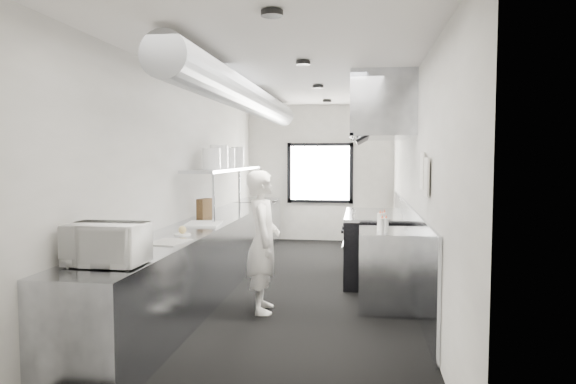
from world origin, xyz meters
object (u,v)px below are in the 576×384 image
(line_cook, at_px, (263,241))
(squeeze_bottle_a, at_px, (382,226))
(plate_stack_b, at_px, (219,157))
(exhaust_hood, at_px, (380,110))
(deli_tub_a, at_px, (114,248))
(plate_stack_c, at_px, (228,158))
(prep_counter, at_px, (200,260))
(far_work_table, at_px, (258,223))
(squeeze_bottle_c, at_px, (380,222))
(small_plate, at_px, (182,234))
(plate_stack_d, at_px, (238,157))
(range, at_px, (374,246))
(bottle_station, at_px, (387,269))
(deli_tub_b, at_px, (126,242))
(squeeze_bottle_e, at_px, (384,219))
(microwave, at_px, (107,244))
(squeeze_bottle_b, at_px, (386,225))
(plate_stack_a, at_px, (212,159))
(knife_block, at_px, (204,208))
(pass_shelf, at_px, (227,170))
(squeeze_bottle_d, at_px, (382,221))
(cutting_board, at_px, (203,224))

(line_cook, bearing_deg, squeeze_bottle_a, -97.86)
(plate_stack_b, xyz_separation_m, squeeze_bottle_a, (2.27, -1.58, -0.75))
(exhaust_hood, xyz_separation_m, squeeze_bottle_a, (-0.02, -1.70, -1.40))
(deli_tub_a, height_order, plate_stack_c, plate_stack_c)
(prep_counter, distance_m, far_work_table, 3.70)
(exhaust_hood, xyz_separation_m, squeeze_bottle_c, (-0.03, -1.42, -1.39))
(small_plate, xyz_separation_m, squeeze_bottle_c, (2.13, 0.66, 0.09))
(plate_stack_d, distance_m, squeeze_bottle_a, 3.57)
(exhaust_hood, relative_size, line_cook, 1.38)
(line_cook, height_order, squeeze_bottle_a, line_cook)
(small_plate, distance_m, squeeze_bottle_c, 2.23)
(plate_stack_b, xyz_separation_m, plate_stack_c, (-0.01, 0.53, -0.02))
(exhaust_hood, xyz_separation_m, plate_stack_c, (-2.30, 0.41, -0.67))
(range, height_order, bottle_station, range)
(deli_tub_b, relative_size, squeeze_bottle_e, 0.87)
(microwave, relative_size, squeeze_bottle_b, 3.28)
(bottle_station, bearing_deg, squeeze_bottle_b, -98.62)
(deli_tub_b, xyz_separation_m, squeeze_bottle_a, (2.40, 1.17, 0.03))
(prep_counter, height_order, plate_stack_a, plate_stack_a)
(bottle_station, height_order, knife_block, knife_block)
(knife_block, relative_size, plate_stack_b, 0.75)
(deli_tub_b, xyz_separation_m, plate_stack_d, (0.15, 3.84, 0.78))
(pass_shelf, relative_size, squeeze_bottle_a, 17.33)
(deli_tub_b, bearing_deg, plate_stack_d, 87.75)
(pass_shelf, bearing_deg, plate_stack_d, 89.10)
(line_cook, bearing_deg, squeeze_bottle_d, -78.91)
(prep_counter, xyz_separation_m, squeeze_bottle_d, (2.24, -0.04, 0.53))
(microwave, xyz_separation_m, plate_stack_d, (-0.05, 4.60, 0.67))
(prep_counter, bearing_deg, small_plate, -84.47)
(plate_stack_c, relative_size, squeeze_bottle_d, 1.81)
(squeeze_bottle_b, bearing_deg, prep_counter, 170.01)
(far_work_table, bearing_deg, exhaust_hood, -48.06)
(knife_block, relative_size, squeeze_bottle_c, 1.30)
(far_work_table, height_order, line_cook, line_cook)
(deli_tub_a, height_order, squeeze_bottle_d, squeeze_bottle_d)
(cutting_board, height_order, plate_stack_c, plate_stack_c)
(far_work_table, relative_size, plate_stack_d, 3.59)
(squeeze_bottle_c, bearing_deg, squeeze_bottle_a, -87.92)
(microwave, height_order, plate_stack_c, plate_stack_c)
(exhaust_hood, xyz_separation_m, squeeze_bottle_d, (-0.00, -1.24, -1.41))
(squeeze_bottle_a, bearing_deg, range, 91.19)
(deli_tub_a, bearing_deg, cutting_board, 84.61)
(pass_shelf, relative_size, bottle_station, 3.33)
(cutting_board, xyz_separation_m, squeeze_bottle_d, (2.20, -0.03, 0.08))
(small_plate, relative_size, squeeze_bottle_e, 1.07)
(bottle_station, bearing_deg, squeeze_bottle_e, 94.25)
(range, distance_m, squeeze_bottle_e, 1.19)
(bottle_station, distance_m, plate_stack_c, 3.23)
(deli_tub_b, relative_size, small_plate, 0.81)
(microwave, bearing_deg, cutting_board, 89.68)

